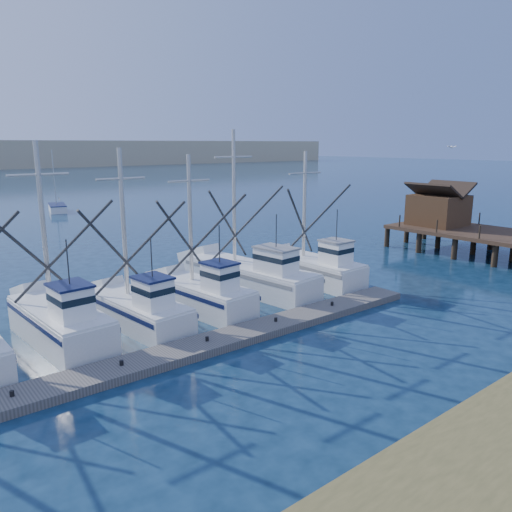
{
  "coord_description": "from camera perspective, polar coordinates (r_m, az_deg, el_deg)",
  "views": [
    {
      "loc": [
        -17.55,
        -11.39,
        8.92
      ],
      "look_at": [
        -1.91,
        8.0,
        3.28
      ],
      "focal_mm": 35.0,
      "sensor_mm": 36.0,
      "label": 1
    }
  ],
  "objects": [
    {
      "name": "floating_dock",
      "position": [
        22.11,
        -7.81,
        -10.63
      ],
      "size": [
        27.62,
        2.14,
        0.37
      ],
      "primitive_type": "cube",
      "rotation": [
        0.0,
        0.0,
        -0.01
      ],
      "color": "#645D59",
      "rests_on": "ground"
    },
    {
      "name": "sailboat_near",
      "position": [
        71.81,
        -21.75,
        5.12
      ],
      "size": [
        3.17,
        5.62,
        8.1
      ],
      "rotation": [
        0.0,
        0.0,
        -0.24
      ],
      "color": "white",
      "rests_on": "ground"
    },
    {
      "name": "flying_gull",
      "position": [
        41.45,
        21.48,
        11.52
      ],
      "size": [
        1.15,
        0.21,
        0.21
      ],
      "color": "white",
      "rests_on": "ground"
    },
    {
      "name": "ground",
      "position": [
        22.74,
        16.95,
        -10.91
      ],
      "size": [
        500.0,
        500.0,
        0.0
      ],
      "primitive_type": "plane",
      "color": "#0C2136",
      "rests_on": "ground"
    },
    {
      "name": "trawler_fleet",
      "position": [
        25.78,
        -13.5,
        -5.57
      ],
      "size": [
        27.28,
        9.62,
        9.75
      ],
      "color": "white",
      "rests_on": "ground"
    },
    {
      "name": "timber_pier",
      "position": [
        44.26,
        23.95,
        3.41
      ],
      "size": [
        7.0,
        20.0,
        8.0
      ],
      "color": "black",
      "rests_on": "ground"
    }
  ]
}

